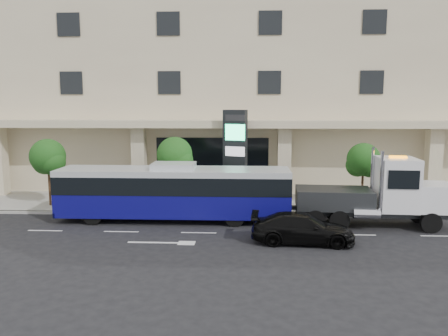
# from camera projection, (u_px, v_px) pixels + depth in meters

# --- Properties ---
(ground) EXTENTS (120.00, 120.00, 0.00)m
(ground) POSITION_uv_depth(u_px,v_px,m) (202.00, 225.00, 23.71)
(ground) COLOR black
(ground) RESTS_ON ground
(sidewalk) EXTENTS (120.00, 6.00, 0.15)m
(sidewalk) POSITION_uv_depth(u_px,v_px,m) (209.00, 203.00, 28.64)
(sidewalk) COLOR gray
(sidewalk) RESTS_ON ground
(curb) EXTENTS (120.00, 0.30, 0.15)m
(curb) POSITION_uv_depth(u_px,v_px,m) (205.00, 214.00, 25.67)
(curb) COLOR gray
(curb) RESTS_ON ground
(convention_center) EXTENTS (60.00, 17.60, 20.00)m
(convention_center) POSITION_uv_depth(u_px,v_px,m) (218.00, 64.00, 37.53)
(convention_center) COLOR #BEAC8F
(convention_center) RESTS_ON ground
(tree_left) EXTENTS (2.27, 2.20, 4.22)m
(tree_left) POSITION_uv_depth(u_px,v_px,m) (48.00, 159.00, 27.28)
(tree_left) COLOR #422B19
(tree_left) RESTS_ON sidewalk
(tree_mid) EXTENTS (2.28, 2.20, 4.38)m
(tree_mid) POSITION_uv_depth(u_px,v_px,m) (175.00, 157.00, 26.88)
(tree_mid) COLOR #422B19
(tree_mid) RESTS_ON sidewalk
(tree_right) EXTENTS (2.10, 2.00, 4.04)m
(tree_right) POSITION_uv_depth(u_px,v_px,m) (364.00, 162.00, 26.38)
(tree_right) COLOR #422B19
(tree_right) RESTS_ON sidewalk
(city_bus) EXTENTS (12.89, 2.74, 3.27)m
(city_bus) POSITION_uv_depth(u_px,v_px,m) (174.00, 191.00, 24.43)
(city_bus) COLOR black
(city_bus) RESTS_ON ground
(tow_truck) EXTENTS (9.20, 2.74, 4.18)m
(tow_truck) POSITION_uv_depth(u_px,v_px,m) (380.00, 195.00, 23.22)
(tow_truck) COLOR #2D3033
(tow_truck) RESTS_ON ground
(black_sedan) EXTENTS (4.95, 2.28, 1.40)m
(black_sedan) POSITION_uv_depth(u_px,v_px,m) (302.00, 228.00, 20.55)
(black_sedan) COLOR black
(black_sedan) RESTS_ON ground
(signage_pylon) EXTENTS (1.58, 1.05, 6.01)m
(signage_pylon) POSITION_uv_depth(u_px,v_px,m) (235.00, 156.00, 27.80)
(signage_pylon) COLOR black
(signage_pylon) RESTS_ON sidewalk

